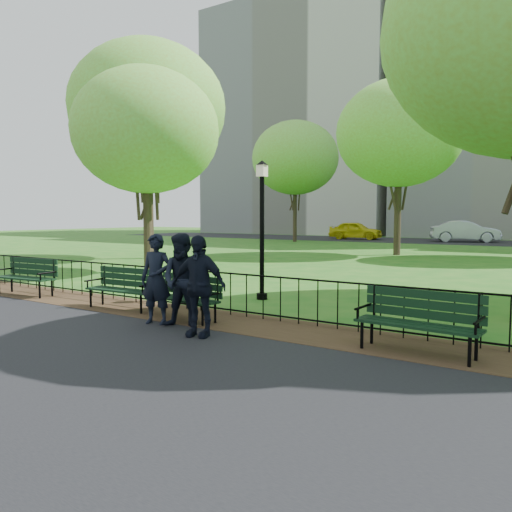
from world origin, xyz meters
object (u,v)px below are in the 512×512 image
Objects in this scene: tree_near_w at (146,131)px; person_left at (156,279)px; park_bench_main at (175,290)px; tree_far_c at (399,133)px; park_bench_left_b at (28,272)px; person_mid at (184,281)px; park_bench_left_a at (124,284)px; sedan_silver at (465,231)px; tree_mid_w at (148,109)px; lamppost at (262,224)px; taxi at (356,230)px; person_right at (198,286)px; park_bench_right_a at (420,315)px; tree_far_w at (295,158)px.

tree_near_w reaches higher than person_left.
tree_far_c is (-1.34, 18.47, 5.71)m from park_bench_main.
park_bench_left_b is at bearing -175.18° from park_bench_main.
person_mid reaches higher than park_bench_left_b.
park_bench_left_a is 3.58m from park_bench_left_b.
park_bench_left_b is at bearing 177.37° from park_bench_left_a.
person_mid is at bearing -83.77° from tree_far_c.
tree_far_c is 16.29m from sedan_silver.
park_bench_left_b is 5.34m from person_left.
tree_mid_w is at bearing 118.31° from person_mid.
park_bench_left_a is 0.52× the size of lamppost.
taxi is at bearing 91.11° from person_left.
park_bench_left_b is 0.55× the size of lamppost.
tree_far_c is at bearing 157.49° from sedan_silver.
tree_far_c is (5.09, 12.89, 1.21)m from tree_near_w.
park_bench_left_a is 3.20m from person_right.
park_bench_right_a is (6.47, -0.05, 0.03)m from park_bench_left_a.
tree_near_w reaches higher than person_right.
park_bench_left_a is 0.17× the size of tree_mid_w.
tree_mid_w is 26.63m from sedan_silver.
tree_near_w is 4.21× the size of person_mid.
tree_near_w reaches higher than taxi.
person_mid is at bearing -168.02° from taxi.
tree_near_w is 0.72× the size of tree_mid_w.
person_mid reaches higher than person_left.
sedan_silver is at bearing 67.93° from tree_mid_w.
tree_far_w is at bearing 108.31° from park_bench_left_a.
park_bench_main is 1.01× the size of person_mid.
person_left is (1.43, -19.07, -5.42)m from tree_far_c.
park_bench_left_a reaches higher than park_bench_main.
tree_mid_w reaches higher than person_right.
tree_near_w reaches higher than lamppost.
person_left reaches higher than park_bench_main.
tree_far_c is (9.28, 8.63, -0.81)m from tree_mid_w.
tree_mid_w reaches higher than tree_near_w.
person_mid is (5.94, -0.66, 0.28)m from park_bench_left_b.
park_bench_right_a is at bearing -26.02° from tree_near_w.
tree_near_w is 4.26× the size of person_left.
park_bench_left_b is 0.21× the size of tree_far_c.
park_bench_left_b is 34.00m from sedan_silver.
park_bench_main is at bearing -85.86° from tree_far_c.
tree_near_w reaches higher than park_bench_main.
park_bench_right_a is 20.23m from tree_far_c.
person_left reaches higher than park_bench_right_a.
person_right reaches higher than sedan_silver.
tree_near_w is at bearing 144.87° from park_bench_main.
tree_far_w is (-12.24, 27.14, 5.96)m from park_bench_main.
park_bench_left_a is at bearing -48.60° from tree_near_w.
lamppost is 1.98× the size of person_left.
person_right is 34.81m from sedan_silver.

